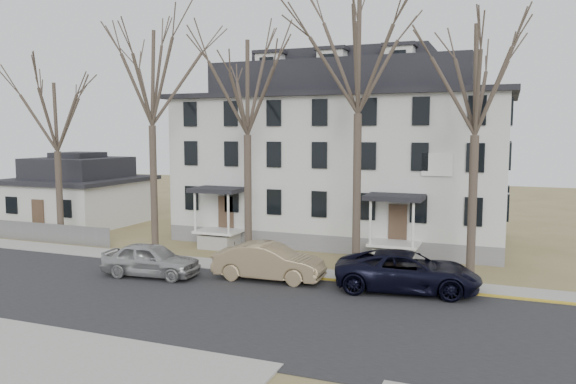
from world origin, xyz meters
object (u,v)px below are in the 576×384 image
at_px(small_house, 79,194).
at_px(tree_bungalow, 56,112).
at_px(tree_mid_left, 247,80).
at_px(car_navy, 407,272).
at_px(car_tan, 269,263).
at_px(boarding_house, 344,156).
at_px(bicycle_left, 222,241).
at_px(tree_far_left, 151,71).
at_px(car_silver, 151,260).
at_px(tree_center, 359,45).
at_px(tree_mid_right, 477,72).

bearing_deg(small_house, tree_bungalow, -57.16).
bearing_deg(tree_mid_left, small_house, 159.97).
bearing_deg(tree_bungalow, car_navy, -7.91).
bearing_deg(small_house, car_tan, -26.32).
bearing_deg(boarding_house, tree_mid_left, -110.20).
height_order(tree_mid_left, bicycle_left, tree_mid_left).
relative_size(tree_far_left, car_navy, 2.22).
height_order(tree_mid_left, car_tan, tree_mid_left).
distance_m(boarding_house, small_house, 20.34).
xyz_separation_m(tree_bungalow, bicycle_left, (10.21, 2.19, -7.68)).
bearing_deg(car_navy, tree_mid_left, 63.73).
xyz_separation_m(tree_mid_left, tree_bungalow, (-13.00, 0.00, -1.48)).
xyz_separation_m(tree_far_left, car_silver, (3.26, -5.05, -9.54)).
distance_m(tree_mid_left, car_tan, 9.85).
bearing_deg(car_tan, car_navy, -88.60).
distance_m(tree_bungalow, car_navy, 23.45).
bearing_deg(bicycle_left, tree_center, -111.45).
relative_size(car_silver, car_tan, 0.92).
distance_m(small_house, car_silver, 18.22).
relative_size(tree_bungalow, car_navy, 1.74).
bearing_deg(tree_mid_right, tree_bungalow, 180.00).
distance_m(car_silver, car_tan, 5.69).
bearing_deg(bicycle_left, car_silver, 172.96).
xyz_separation_m(tree_mid_left, car_tan, (2.76, -3.58, -8.75)).
distance_m(boarding_house, car_tan, 12.58).
bearing_deg(boarding_house, bicycle_left, -134.16).
distance_m(tree_center, car_tan, 11.32).
bearing_deg(tree_mid_right, small_house, 167.73).
bearing_deg(boarding_house, tree_far_left, -137.82).
bearing_deg(car_tan, bicycle_left, 40.73).
xyz_separation_m(boarding_house, car_silver, (-5.74, -13.21, -4.58)).
bearing_deg(tree_bungalow, car_silver, -26.21).
distance_m(tree_far_left, car_tan, 13.40).
bearing_deg(tree_center, tree_bungalow, 180.00).
xyz_separation_m(boarding_house, tree_bungalow, (-16.00, -8.15, 2.74)).
bearing_deg(car_tan, tree_far_left, 64.58).
relative_size(small_house, tree_mid_left, 0.68).
bearing_deg(tree_mid_left, car_silver, -118.47).
bearing_deg(tree_mid_right, bicycle_left, 171.30).
bearing_deg(boarding_house, car_tan, -91.17).
relative_size(tree_far_left, tree_mid_right, 1.08).
relative_size(tree_center, tree_bungalow, 1.36).
xyz_separation_m(small_house, car_tan, (19.76, -9.77, -1.40)).
bearing_deg(tree_far_left, car_silver, -57.16).
bearing_deg(car_silver, car_tan, -80.57).
bearing_deg(car_tan, boarding_house, -4.38).
relative_size(boarding_house, bicycle_left, 12.55).
relative_size(tree_mid_left, tree_bungalow, 1.18).
xyz_separation_m(tree_mid_left, car_silver, (-2.74, -5.05, -8.80)).
distance_m(small_house, car_tan, 22.09).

